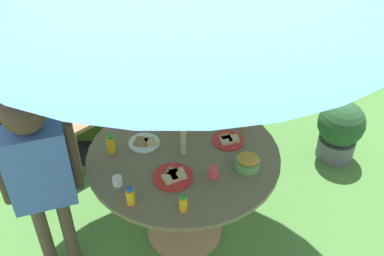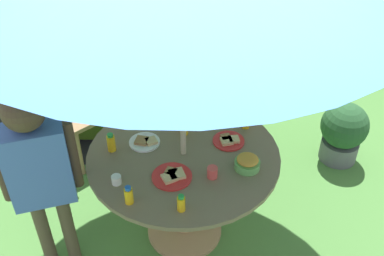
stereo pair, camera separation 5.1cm
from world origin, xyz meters
TOP-DOWN VIEW (x-y plane):
  - ground_plane at (0.00, 0.00)m, footprint 10.00×10.00m
  - garden_table at (0.00, 0.00)m, footprint 1.23×1.23m
  - wooden_chair at (-0.84, 1.06)m, footprint 0.66×0.66m
  - dome_tent at (-0.81, 1.81)m, footprint 2.23×2.23m
  - potted_plant at (1.39, 0.72)m, footprint 0.40×0.40m
  - child_in_white_shirt at (0.14, 0.92)m, footprint 0.22×0.42m
  - child_in_blue_shirt at (-0.85, -0.19)m, footprint 0.46×0.27m
  - snack_bowl at (0.38, -0.17)m, footprint 0.16×0.16m
  - plate_front_edge at (-0.08, -0.22)m, footprint 0.24×0.24m
  - plate_mid_right at (0.30, 0.09)m, footprint 0.21×0.21m
  - plate_center_front at (0.13, 0.43)m, footprint 0.19×0.19m
  - plate_back_edge at (-0.25, 0.12)m, footprint 0.20×0.20m
  - juice_bottle_near_left at (0.44, 0.24)m, footprint 0.05×0.05m
  - juice_bottle_near_right at (-0.45, 0.06)m, footprint 0.05×0.05m
  - juice_bottle_far_left at (-0.04, -0.48)m, footprint 0.05×0.05m
  - juice_bottle_far_right at (0.02, 0.20)m, footprint 0.05×0.05m
  - juice_bottle_center_back at (-0.33, -0.40)m, footprint 0.05×0.05m
  - cup_near at (-0.41, -0.24)m, footprint 0.06×0.06m
  - cup_far at (0.16, -0.23)m, footprint 0.06×0.06m

SIDE VIEW (x-z plane):
  - ground_plane at x=0.00m, z-range -0.02..0.00m
  - potted_plant at x=1.39m, z-range 0.02..0.57m
  - wooden_chair at x=-0.84m, z-range 0.04..1.10m
  - garden_table at x=0.00m, z-range 0.21..0.97m
  - dome_tent at x=-0.81m, z-range -0.01..1.34m
  - plate_back_edge at x=-0.25m, z-range 0.75..0.78m
  - plate_front_edge at x=-0.08m, z-range 0.75..0.78m
  - plate_mid_right at x=0.30m, z-range 0.75..0.78m
  - plate_center_front at x=0.13m, z-range 0.76..0.79m
  - cup_near at x=-0.41m, z-range 0.76..0.81m
  - child_in_white_shirt at x=0.14m, z-range 0.17..1.41m
  - cup_far at x=0.16m, z-range 0.76..0.83m
  - snack_bowl at x=0.38m, z-range 0.75..0.84m
  - juice_bottle_far_left at x=-0.04m, z-range 0.75..0.86m
  - juice_bottle_center_back at x=-0.33m, z-range 0.75..0.87m
  - juice_bottle_near_right at x=-0.45m, z-range 0.75..0.88m
  - juice_bottle_far_right at x=0.02m, z-range 0.75..0.89m
  - juice_bottle_near_left at x=0.44m, z-range 0.75..0.89m
  - child_in_blue_shirt at x=-0.85m, z-range 0.19..1.57m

